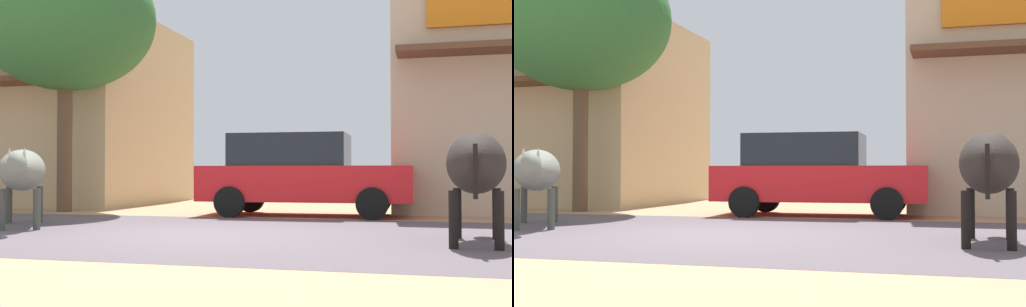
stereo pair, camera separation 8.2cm
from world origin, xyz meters
TOP-DOWN VIEW (x-y plane):
  - ground at (0.00, 0.00)m, footprint 80.00×80.00m
  - asphalt_road at (0.00, 0.00)m, footprint 72.00×6.15m
  - storefront_left_cafe at (-7.54, 7.39)m, footprint 6.78×6.58m
  - roadside_tree at (-4.76, 3.88)m, footprint 4.00×4.00m
  - parked_hatchback_car at (0.55, 4.00)m, footprint 4.23×1.99m
  - cow_near_brown at (-3.28, 0.24)m, footprint 1.90×2.62m
  - cow_far_dark at (3.64, -0.34)m, footprint 0.84×2.55m

SIDE VIEW (x-z plane):
  - ground at x=0.00m, z-range 0.00..0.00m
  - asphalt_road at x=0.00m, z-range 0.00..0.00m
  - parked_hatchback_car at x=0.55m, z-range 0.02..1.66m
  - cow_near_brown at x=-3.28m, z-range 0.28..1.53m
  - cow_far_dark at x=3.64m, z-range 0.29..1.67m
  - storefront_left_cafe at x=-7.54m, z-range 0.00..4.98m
  - roadside_tree at x=-4.76m, z-range 1.33..7.23m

